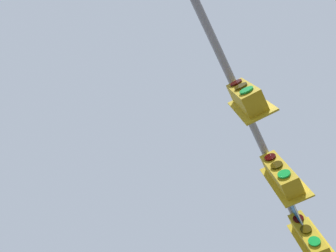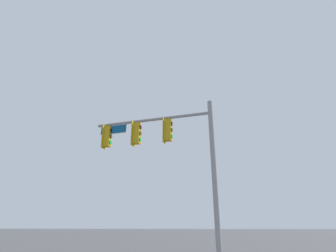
% 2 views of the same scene
% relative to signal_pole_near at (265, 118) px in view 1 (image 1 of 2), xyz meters
% --- Properties ---
extents(signal_pole_near, '(6.20, 1.03, 7.11)m').
position_rel_signal_pole_near_xyz_m(signal_pole_near, '(0.00, 0.00, 0.00)').
color(signal_pole_near, gray).
rests_on(signal_pole_near, ground_plane).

